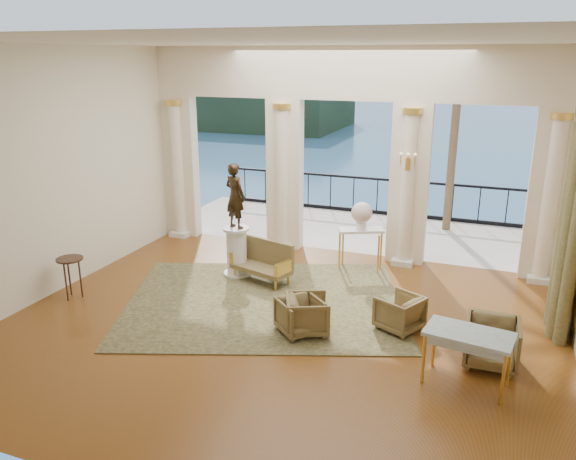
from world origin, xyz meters
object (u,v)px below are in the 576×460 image
at_px(side_table, 70,264).
at_px(console_table, 361,236).
at_px(armchair_c, 399,311).
at_px(armchair_d, 308,313).
at_px(armchair_b, 492,341).
at_px(game_table, 469,338).
at_px(pedestal, 237,253).
at_px(statue, 235,196).
at_px(settee, 264,261).
at_px(armchair_a, 300,314).

bearing_deg(side_table, console_table, 35.92).
bearing_deg(armchair_c, armchair_d, -38.52).
distance_m(armchair_b, side_table, 7.31).
distance_m(game_table, pedestal, 5.26).
distance_m(armchair_b, statue, 5.42).
xyz_separation_m(game_table, statue, (-4.65, 2.46, 0.97)).
height_order(settee, console_table, console_table).
relative_size(armchair_d, statue, 0.53).
xyz_separation_m(armchair_c, game_table, (1.14, -1.27, 0.37)).
relative_size(armchair_c, armchair_d, 0.95).
relative_size(armchair_d, console_table, 0.69).
bearing_deg(console_table, settee, -165.78).
height_order(game_table, pedestal, pedestal).
bearing_deg(pedestal, armchair_a, -42.69).
height_order(game_table, statue, statue).
height_order(settee, game_table, settee).
relative_size(settee, side_table, 1.72).
distance_m(armchair_b, armchair_c, 1.56).
distance_m(armchair_a, game_table, 2.69).
xyz_separation_m(armchair_a, console_table, (0.21, 3.13, 0.40)).
bearing_deg(game_table, armchair_d, 174.39).
height_order(armchair_b, side_table, side_table).
distance_m(armchair_b, pedestal, 5.27).
xyz_separation_m(armchair_a, settee, (-1.42, 1.82, 0.08)).
xyz_separation_m(armchair_d, side_table, (-4.50, -0.26, 0.32)).
distance_m(armchair_d, statue, 3.11).
xyz_separation_m(armchair_a, armchair_b, (2.91, 0.08, 0.06)).
bearing_deg(armchair_a, armchair_b, -46.06).
bearing_deg(pedestal, armchair_b, -20.00).
bearing_deg(armchair_d, armchair_a, 96.45).
bearing_deg(console_table, pedestal, -175.65).
distance_m(console_table, side_table, 5.68).
bearing_deg(armchair_c, game_table, 68.32).
bearing_deg(game_table, armchair_b, 74.14).
bearing_deg(armchair_c, statue, -82.10).
bearing_deg(game_table, armchair_c, 140.46).
bearing_deg(armchair_d, statue, 25.65).
bearing_deg(statue, armchair_b, -179.93).
xyz_separation_m(armchair_c, statue, (-3.51, 1.18, 1.34)).
relative_size(armchair_c, side_table, 0.84).
distance_m(armchair_a, statue, 3.08).
xyz_separation_m(statue, console_table, (2.25, 1.25, -0.94)).
bearing_deg(armchair_b, settee, 156.93).
distance_m(armchair_a, settee, 2.31).
bearing_deg(console_table, armchair_a, -118.51).
distance_m(armchair_c, console_table, 2.77).
height_order(armchair_b, armchair_c, armchair_b).
bearing_deg(game_table, settee, 157.96).
bearing_deg(console_table, armchair_c, -87.30).
xyz_separation_m(pedestal, statue, (0.00, 0.00, 1.18)).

